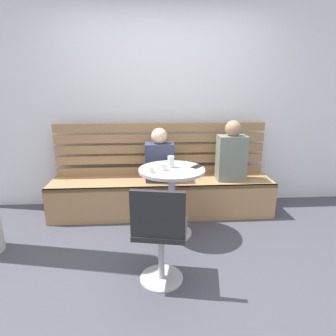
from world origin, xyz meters
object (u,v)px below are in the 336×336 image
object	(u,v)px
phone_on_table	(197,166)
person_adult	(232,154)
booth_bench	(162,197)
cup_ceramic_white	(163,167)
person_child_left	(159,158)
plate_small	(162,164)
cup_glass_tall	(171,162)
cup_espresso_small	(151,170)
white_chair	(160,233)
cafe_table	(172,189)

from	to	relation	value
phone_on_table	person_adult	bearing A→B (deg)	-95.97
booth_bench	cup_ceramic_white	xyz separation A→B (m)	(-0.02, -0.58, 0.55)
person_child_left	plate_small	xyz separation A→B (m)	(0.01, -0.37, 0.02)
person_child_left	plate_small	size ratio (longest dim) A/B	3.77
booth_bench	person_child_left	xyz separation A→B (m)	(-0.03, -0.01, 0.50)
cup_glass_tall	booth_bench	bearing A→B (deg)	98.59
cup_glass_tall	plate_small	bearing A→B (deg)	130.10
cup_espresso_small	person_child_left	bearing A→B (deg)	80.73
white_chair	person_child_left	distance (m)	1.36
white_chair	cup_glass_tall	xyz separation A→B (m)	(0.15, 0.86, 0.34)
cup_glass_tall	cup_espresso_small	world-z (taller)	cup_glass_tall
person_adult	cup_ceramic_white	distance (m)	1.02
cafe_table	phone_on_table	xyz separation A→B (m)	(0.27, 0.05, 0.23)
person_child_left	cup_ceramic_white	bearing A→B (deg)	-88.90
person_adult	phone_on_table	bearing A→B (deg)	-137.60
white_chair	person_child_left	size ratio (longest dim) A/B	1.33
plate_small	cup_ceramic_white	bearing A→B (deg)	-89.32
person_adult	plate_small	world-z (taller)	person_adult
booth_bench	cafe_table	bearing A→B (deg)	-81.67
booth_bench	cup_ceramic_white	distance (m)	0.80
phone_on_table	white_chair	bearing A→B (deg)	105.61
plate_small	phone_on_table	distance (m)	0.38
person_child_left	phone_on_table	distance (m)	0.60
cup_espresso_small	person_adult	bearing A→B (deg)	32.79
booth_bench	cup_espresso_small	size ratio (longest dim) A/B	48.21
booth_bench	cup_glass_tall	bearing A→B (deg)	-81.41
person_adult	phone_on_table	xyz separation A→B (m)	(-0.49, -0.45, -0.02)
person_adult	cafe_table	bearing A→B (deg)	-146.61
cafe_table	booth_bench	bearing A→B (deg)	98.33
booth_bench	cup_espresso_small	bearing A→B (deg)	-101.56
cup_ceramic_white	plate_small	size ratio (longest dim) A/B	0.47
cafe_table	cup_ceramic_white	distance (m)	0.28
white_chair	person_adult	distance (m)	1.63
white_chair	cup_glass_tall	size ratio (longest dim) A/B	7.08
person_child_left	cup_espresso_small	xyz separation A→B (m)	(-0.11, -0.65, 0.05)
booth_bench	phone_on_table	size ratio (longest dim) A/B	19.29
cup_glass_tall	cup_ceramic_white	world-z (taller)	cup_glass_tall
cafe_table	person_adult	world-z (taller)	person_adult
cafe_table	person_adult	bearing A→B (deg)	33.39
cup_ceramic_white	person_child_left	bearing A→B (deg)	91.10
booth_bench	cup_glass_tall	size ratio (longest dim) A/B	22.50
white_chair	cup_glass_tall	world-z (taller)	cup_glass_tall
cafe_table	cup_espresso_small	size ratio (longest dim) A/B	13.21
cup_glass_tall	phone_on_table	xyz separation A→B (m)	(0.27, 0.00, -0.06)
cup_espresso_small	plate_small	xyz separation A→B (m)	(0.11, 0.28, -0.02)
person_adult	person_child_left	distance (m)	0.87
cup_espresso_small	cup_ceramic_white	size ratio (longest dim) A/B	0.70
person_child_left	cup_espresso_small	bearing A→B (deg)	-99.27
cup_espresso_small	booth_bench	bearing A→B (deg)	78.44
white_chair	cup_glass_tall	bearing A→B (deg)	80.17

